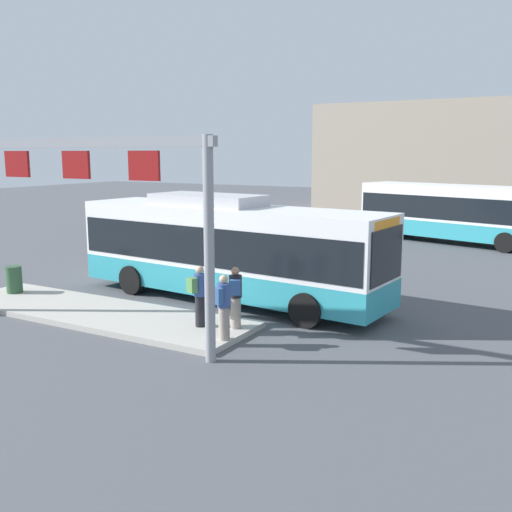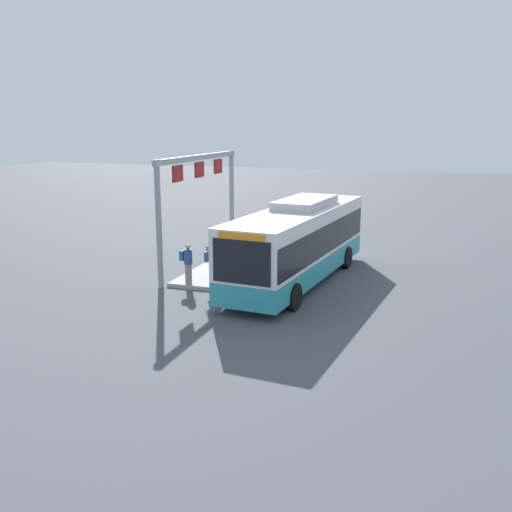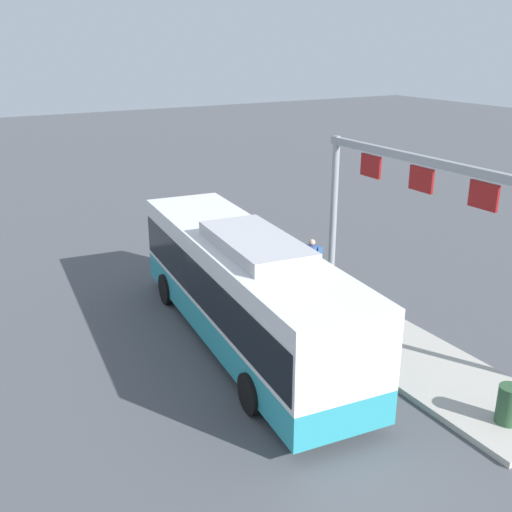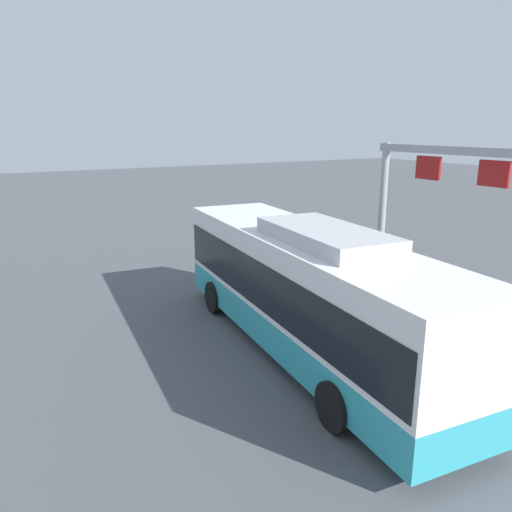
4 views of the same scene
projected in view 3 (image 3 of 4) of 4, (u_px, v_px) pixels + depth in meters
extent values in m
plane|color=#4C4F54|center=(244.00, 343.00, 17.49)|extent=(120.00, 120.00, 0.00)
cube|color=#B2ADA3|center=(394.00, 347.00, 17.06)|extent=(10.00, 2.80, 0.16)
cube|color=teal|center=(244.00, 318.00, 17.23)|extent=(11.04, 3.51, 0.85)
cube|color=white|center=(243.00, 273.00, 16.77)|extent=(11.04, 3.51, 1.90)
cube|color=black|center=(243.00, 280.00, 16.83)|extent=(10.83, 3.53, 1.20)
cube|color=black|center=(183.00, 225.00, 21.47)|extent=(0.24, 2.12, 1.50)
cube|color=#B7B7BC|center=(255.00, 243.00, 15.69)|extent=(3.95, 2.10, 0.36)
cube|color=orange|center=(182.00, 202.00, 21.12)|extent=(0.28, 1.75, 0.28)
cylinder|color=black|center=(167.00, 289.00, 19.97)|extent=(1.02, 0.39, 1.00)
cylinder|color=black|center=(234.00, 278.00, 20.90)|extent=(1.02, 0.39, 1.00)
cylinder|color=black|center=(251.00, 393.00, 14.09)|extent=(1.02, 0.39, 1.00)
cylinder|color=black|center=(340.00, 371.00, 15.02)|extent=(1.02, 0.39, 1.00)
cylinder|color=gray|center=(311.00, 273.00, 21.06)|extent=(0.32, 0.32, 0.85)
cylinder|color=#334C8C|center=(312.00, 254.00, 20.81)|extent=(0.39, 0.39, 0.60)
sphere|color=tan|center=(312.00, 242.00, 20.67)|extent=(0.22, 0.22, 0.22)
cube|color=#335993|center=(319.00, 252.00, 20.89)|extent=(0.30, 0.22, 0.40)
cylinder|color=gray|center=(291.00, 281.00, 20.39)|extent=(0.38, 0.38, 0.85)
cylinder|color=black|center=(292.00, 261.00, 20.15)|extent=(0.46, 0.46, 0.60)
sphere|color=#9E755B|center=(292.00, 249.00, 20.01)|extent=(0.22, 0.22, 0.22)
cube|color=#335993|center=(295.00, 258.00, 20.35)|extent=(0.33, 0.30, 0.40)
cylinder|color=black|center=(315.00, 288.00, 19.79)|extent=(0.36, 0.36, 0.85)
cylinder|color=#334C8C|center=(316.00, 268.00, 19.55)|extent=(0.44, 0.44, 0.60)
sphere|color=tan|center=(316.00, 256.00, 19.41)|extent=(0.22, 0.22, 0.22)
cube|color=#4C8447|center=(324.00, 266.00, 19.58)|extent=(0.33, 0.27, 0.40)
cylinder|color=gray|center=(334.00, 211.00, 21.15)|extent=(0.24, 0.24, 5.20)
cube|color=gray|center=(423.00, 160.00, 17.05)|extent=(8.42, 0.20, 0.24)
cube|color=maroon|center=(484.00, 196.00, 15.43)|extent=(0.90, 0.08, 0.70)
cube|color=maroon|center=(421.00, 179.00, 17.23)|extent=(0.90, 0.08, 0.70)
cube|color=maroon|center=(371.00, 166.00, 19.03)|extent=(0.90, 0.08, 0.70)
cylinder|color=#2D5133|center=(509.00, 405.00, 13.46)|extent=(0.52, 0.52, 0.90)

